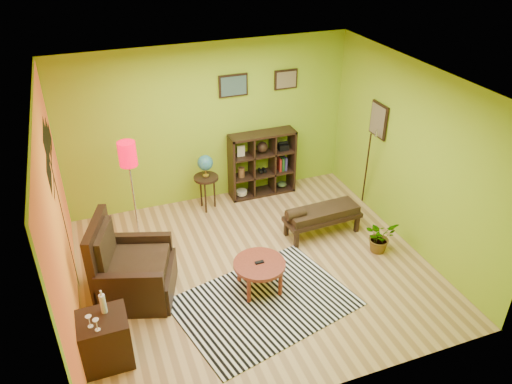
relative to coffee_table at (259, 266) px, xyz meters
name	(u,v)px	position (x,y,z in m)	size (l,w,h in m)	color
ground	(255,268)	(0.09, 0.42, -0.38)	(5.00, 5.00, 0.00)	tan
room_shell	(247,160)	(-0.01, 0.44, 1.42)	(5.04, 4.54, 2.82)	#94BC22
zebra_rug	(264,303)	(-0.05, -0.32, -0.37)	(2.26, 1.60, 0.01)	white
coffee_table	(259,266)	(0.00, 0.00, 0.00)	(0.72, 0.72, 0.46)	maroon
armchair	(131,273)	(-1.67, 0.49, -0.02)	(1.22, 1.21, 1.18)	black
side_cabinet	(106,339)	(-2.11, -0.57, -0.05)	(0.56, 0.50, 0.97)	black
floor_lamp	(129,164)	(-1.40, 1.60, 1.06)	(0.27, 0.27, 1.78)	silver
globe_table	(206,169)	(-0.11, 2.28, 0.40)	(0.42, 0.42, 1.03)	black
cube_shelf	(263,164)	(1.00, 2.45, 0.22)	(1.20, 0.35, 1.20)	black
bench	(321,214)	(1.39, 0.89, -0.01)	(1.28, 0.50, 0.58)	black
potted_plant	(379,239)	(2.04, 0.17, -0.18)	(0.46, 0.51, 0.40)	#26661E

